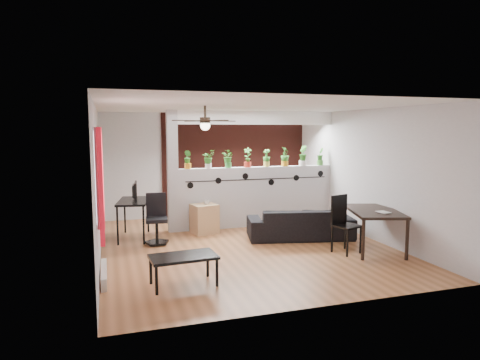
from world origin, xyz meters
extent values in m
cube|color=brown|center=(0.00, 0.00, -0.05)|extent=(6.30, 7.10, 0.10)
cube|color=#B7B7BA|center=(0.00, 3.02, 1.30)|extent=(6.30, 0.04, 2.90)
cube|color=#B7B7BA|center=(0.00, -3.02, 1.30)|extent=(6.30, 0.04, 2.90)
cube|color=#B7B7BA|center=(-2.62, 0.00, 1.30)|extent=(0.04, 7.10, 2.90)
cube|color=#B7B7BA|center=(2.62, 0.00, 1.30)|extent=(0.04, 7.10, 2.90)
cube|color=white|center=(0.00, 0.00, 2.65)|extent=(6.30, 7.10, 0.10)
cube|color=#BCBCC1|center=(0.80, 1.50, 0.68)|extent=(3.60, 0.18, 1.35)
cube|color=white|center=(0.80, 1.50, 2.45)|extent=(3.60, 0.18, 0.30)
cube|color=#BCBCC1|center=(-1.11, 1.50, 1.30)|extent=(0.22, 0.20, 2.60)
cube|color=#99382C|center=(0.80, 2.97, 1.30)|extent=(3.90, 0.05, 2.60)
cube|color=black|center=(0.80, 1.40, 1.08)|extent=(3.31, 0.01, 0.02)
cylinder|color=black|center=(-0.75, 1.40, 1.00)|extent=(0.14, 0.01, 0.14)
cylinder|color=black|center=(-0.13, 1.40, 1.08)|extent=(0.14, 0.01, 0.14)
cylinder|color=black|center=(0.49, 1.40, 1.16)|extent=(0.14, 0.01, 0.14)
cylinder|color=black|center=(1.11, 1.40, 1.00)|extent=(0.14, 0.01, 0.14)
cylinder|color=black|center=(1.73, 1.40, 1.08)|extent=(0.14, 0.01, 0.14)
cylinder|color=black|center=(2.35, 1.40, 1.16)|extent=(0.14, 0.01, 0.14)
cube|color=white|center=(-2.58, -1.20, 1.55)|extent=(0.02, 0.95, 1.25)
cube|color=white|center=(-2.57, -1.20, 1.55)|extent=(0.04, 1.05, 1.35)
cube|color=red|center=(-2.53, -1.70, 1.45)|extent=(0.06, 0.30, 1.55)
cube|color=red|center=(-2.53, -0.70, 1.45)|extent=(0.06, 0.30, 1.55)
cube|color=silver|center=(-2.54, -1.20, 0.09)|extent=(0.08, 1.00, 0.18)
cube|color=#A4744F|center=(-2.58, 0.95, 1.35)|extent=(0.03, 0.60, 0.45)
cube|color=#8C7259|center=(-2.58, 0.90, 1.85)|extent=(0.03, 0.30, 0.40)
cube|color=black|center=(-2.58, 0.90, 1.85)|extent=(0.02, 0.34, 0.44)
cylinder|color=black|center=(-0.80, -0.30, 2.50)|extent=(0.04, 0.04, 0.20)
cylinder|color=black|center=(-0.80, -0.30, 2.35)|extent=(0.18, 0.18, 0.10)
sphere|color=white|center=(-0.80, -0.30, 2.26)|extent=(0.17, 0.17, 0.17)
cube|color=black|center=(-0.48, -0.18, 2.34)|extent=(0.55, 0.29, 0.01)
cube|color=black|center=(-0.92, 0.02, 2.34)|extent=(0.29, 0.55, 0.01)
cube|color=black|center=(-1.12, -0.42, 2.34)|extent=(0.55, 0.29, 0.01)
cube|color=black|center=(-0.68, -0.62, 2.34)|extent=(0.29, 0.55, 0.01)
cylinder|color=orange|center=(-0.78, 1.50, 1.41)|extent=(0.14, 0.14, 0.12)
imported|color=#1B5618|center=(-0.78, 1.50, 1.60)|extent=(0.24, 0.26, 0.30)
cylinder|color=white|center=(-0.33, 1.50, 1.41)|extent=(0.14, 0.14, 0.12)
imported|color=#1B5618|center=(-0.33, 1.50, 1.60)|extent=(0.26, 0.24, 0.30)
cylinder|color=#2E8031|center=(0.12, 1.50, 1.41)|extent=(0.14, 0.14, 0.12)
imported|color=#1B5618|center=(0.12, 1.50, 1.60)|extent=(0.24, 0.25, 0.30)
cylinder|color=#B12D1C|center=(0.57, 1.50, 1.41)|extent=(0.16, 0.16, 0.12)
imported|color=#1B5618|center=(0.57, 1.50, 1.62)|extent=(0.28, 0.26, 0.34)
cylinder|color=gold|center=(1.03, 1.50, 1.41)|extent=(0.14, 0.14, 0.12)
imported|color=#1B5618|center=(1.03, 1.50, 1.60)|extent=(0.25, 0.25, 0.30)
cylinder|color=orange|center=(1.48, 1.50, 1.41)|extent=(0.16, 0.16, 0.12)
imported|color=#1B5618|center=(1.48, 1.50, 1.62)|extent=(0.18, 0.23, 0.34)
cylinder|color=white|center=(1.93, 1.50, 1.41)|extent=(0.17, 0.17, 0.12)
imported|color=#1B5618|center=(1.93, 1.50, 1.63)|extent=(0.24, 0.28, 0.37)
cylinder|color=#459135|center=(2.38, 1.50, 1.41)|extent=(0.14, 0.14, 0.12)
imported|color=#1B5618|center=(2.38, 1.50, 1.60)|extent=(0.26, 0.26, 0.31)
imported|color=black|center=(1.25, 0.17, 0.29)|extent=(2.12, 1.19, 0.58)
cube|color=tan|center=(-0.50, 1.16, 0.31)|extent=(0.59, 0.55, 0.62)
imported|color=gray|center=(-0.45, 1.16, 0.67)|extent=(0.12, 0.12, 0.09)
cube|color=black|center=(-1.96, 1.16, 0.76)|extent=(0.75, 1.16, 0.04)
cylinder|color=black|center=(-2.29, 0.71, 0.37)|extent=(0.04, 0.04, 0.74)
cylinder|color=black|center=(-1.81, 0.63, 0.37)|extent=(0.04, 0.04, 0.74)
cylinder|color=black|center=(-2.11, 1.69, 0.37)|extent=(0.04, 0.04, 0.74)
cylinder|color=black|center=(-1.64, 1.61, 0.37)|extent=(0.04, 0.04, 0.74)
imported|color=black|center=(-1.96, 1.31, 0.88)|extent=(0.34, 0.09, 0.19)
cylinder|color=black|center=(-1.57, 0.56, 0.04)|extent=(0.50, 0.50, 0.04)
cylinder|color=black|center=(-1.57, 0.56, 0.25)|extent=(0.06, 0.06, 0.42)
cube|color=black|center=(-1.57, 0.56, 0.48)|extent=(0.43, 0.43, 0.07)
cube|color=black|center=(-1.55, 0.74, 0.74)|extent=(0.39, 0.09, 0.46)
cube|color=black|center=(2.17, -1.00, 0.71)|extent=(1.18, 1.53, 0.05)
cylinder|color=black|center=(1.62, -1.50, 0.35)|extent=(0.06, 0.06, 0.69)
cylinder|color=black|center=(2.33, -1.71, 0.35)|extent=(0.06, 0.06, 0.69)
cylinder|color=black|center=(2.00, -0.28, 0.35)|extent=(0.06, 0.06, 0.69)
cylinder|color=black|center=(2.71, -0.50, 0.35)|extent=(0.06, 0.06, 0.69)
imported|color=gray|center=(2.07, -1.30, 0.75)|extent=(0.18, 0.24, 0.02)
cube|color=black|center=(1.59, -1.03, 0.49)|extent=(0.52, 0.52, 0.03)
cube|color=black|center=(1.53, -0.86, 0.76)|extent=(0.38, 0.15, 0.52)
cube|color=black|center=(1.47, -1.25, 0.25)|extent=(0.03, 0.03, 0.49)
cube|color=black|center=(1.81, -1.14, 0.25)|extent=(0.03, 0.03, 0.49)
cube|color=black|center=(1.36, -0.92, 0.50)|extent=(0.03, 0.03, 1.00)
cube|color=black|center=(1.70, -0.81, 0.50)|extent=(0.03, 0.03, 1.00)
cube|color=black|center=(-1.46, -1.75, 0.41)|extent=(0.96, 0.58, 0.04)
cylinder|color=black|center=(-1.87, -2.00, 0.20)|extent=(0.04, 0.04, 0.39)
cylinder|color=black|center=(-1.02, -1.93, 0.20)|extent=(0.04, 0.04, 0.39)
cylinder|color=black|center=(-1.90, -1.56, 0.20)|extent=(0.04, 0.04, 0.39)
cylinder|color=black|center=(-1.05, -1.50, 0.20)|extent=(0.04, 0.04, 0.39)
camera|label=1|loc=(-2.45, -7.56, 2.20)|focal=32.00mm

